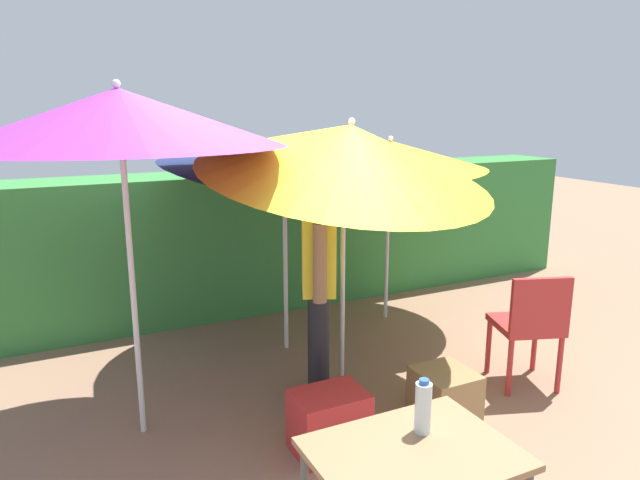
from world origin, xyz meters
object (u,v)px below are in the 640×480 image
Objects in this scene: umbrella_navy at (348,151)px; crate_cardboard at (445,393)px; person_vendor at (318,275)px; chair_plastic at (530,323)px; umbrella_yellow at (390,158)px; umbrella_orange at (284,164)px; folding_table at (413,470)px; bottle_water at (423,407)px; cooler_box at (329,422)px; umbrella_rainbow at (119,118)px.

crate_cardboard is (0.39, -0.69, -1.60)m from umbrella_navy.
person_vendor is 2.11× the size of chair_plastic.
umbrella_yellow is 2.05× the size of chair_plastic.
umbrella_orange is 1.19m from person_vendor.
person_vendor reaches higher than folding_table.
person_vendor is (-0.28, -0.12, -0.82)m from umbrella_navy.
umbrella_navy is 2.07m from bottle_water.
chair_plastic is 1.73m from cooler_box.
umbrella_rainbow is 9.20× the size of bottle_water.
umbrella_rainbow is 1.50m from umbrella_navy.
umbrella_orange reaches higher than cooler_box.
folding_table is (-1.74, -2.92, -0.95)m from umbrella_yellow.
umbrella_navy is (0.12, -0.86, 0.16)m from umbrella_orange.
cooler_box is 1.14× the size of crate_cardboard.
umbrella_orange reaches higher than person_vendor.
umbrella_navy is at bearing -81.98° from umbrella_orange.
chair_plastic is at bearing 4.44° from crate_cardboard.
cooler_box is 1.84× the size of bottle_water.
person_vendor is at bearing -138.11° from umbrella_yellow.
umbrella_navy is 1.78m from crate_cardboard.
chair_plastic is (1.48, -0.51, -0.42)m from person_vendor.
person_vendor reaches higher than crate_cardboard.
umbrella_orange is (1.36, 0.85, -0.39)m from umbrella_rainbow.
umbrella_rainbow is 1.21× the size of umbrella_yellow.
umbrella_yellow is 2.73m from cooler_box.
chair_plastic reaches higher than crate_cardboard.
cooler_box is 0.89m from crate_cardboard.
person_vendor is 2.35× the size of folding_table.
umbrella_yellow is 4.71× the size of crate_cardboard.
cooler_box is at bearing -178.68° from crate_cardboard.
bottle_water is (-1.79, -1.13, 0.33)m from chair_plastic.
folding_table reaches higher than cooler_box.
umbrella_rainbow reaches higher than umbrella_navy.
cooler_box is at bearing -130.82° from umbrella_yellow.
folding_table is (-0.58, -2.71, -0.96)m from umbrella_orange.
umbrella_rainbow reaches higher than cooler_box.
chair_plastic is (0.16, -1.69, -1.07)m from umbrella_yellow.
bottle_water is at bearing -100.66° from person_vendor.
umbrella_rainbow is 2.43m from folding_table.
chair_plastic is at bearing -84.46° from umbrella_yellow.
person_vendor is at bearing 139.92° from crate_cardboard.
person_vendor is 1.62m from chair_plastic.
umbrella_orange is 2.56× the size of folding_table.
umbrella_yellow is 2.35m from crate_cardboard.
umbrella_orange is 2.17m from crate_cardboard.
bottle_water is at bearing -100.18° from umbrella_orange.
umbrella_navy reaches higher than crate_cardboard.
person_vendor is 7.83× the size of bottle_water.
crate_cardboard is (0.89, 0.02, -0.03)m from cooler_box.
umbrella_rainbow is 1.17× the size of person_vendor.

